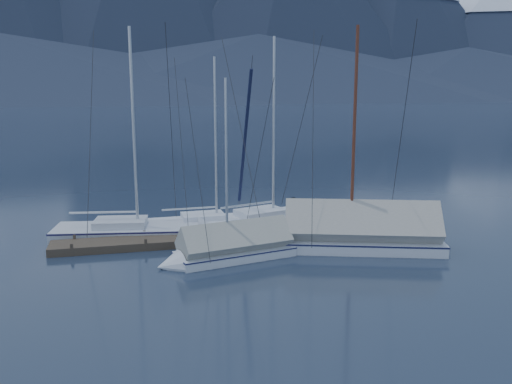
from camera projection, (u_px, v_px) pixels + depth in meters
ground at (267, 252)px, 22.97m from camera, size 1000.00×1000.00×0.00m
mountain_range at (135, 8)px, 366.07m from camera, size 877.00×584.00×150.50m
dock at (256, 237)px, 24.86m from camera, size 18.00×1.50×0.54m
mooring_posts at (245, 232)px, 24.70m from camera, size 15.12×1.52×0.35m
sailboat_open_left at (150, 232)px, 25.34m from camera, size 8.12×3.63×10.41m
sailboat_open_mid at (226, 223)px, 27.09m from camera, size 6.94×2.96×9.09m
sailboat_open_right at (282, 219)px, 27.96m from camera, size 8.00×4.43×10.19m
sailboat_covered_near at (347, 237)px, 23.37m from camera, size 8.32×4.73×10.35m
sailboat_covered_far at (225, 251)px, 21.81m from camera, size 5.89×2.89×7.94m
person at (294, 213)px, 25.21m from camera, size 0.54×0.65×1.53m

